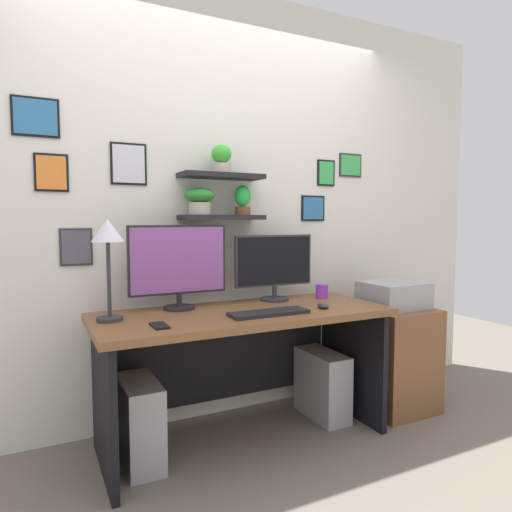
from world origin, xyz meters
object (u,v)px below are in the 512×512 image
keyboard (269,313)px  desk_lamp (108,241)px  cell_phone (159,326)px  computer_tower_right (322,384)px  printer (393,295)px  monitor_left (178,264)px  desk (240,345)px  coffee_mug (322,291)px  drawer_cabinet (392,357)px  computer_tower_left (140,422)px  monitor_right (274,265)px  computer_mouse (323,306)px

keyboard → desk_lamp: (-0.79, 0.23, 0.39)m
cell_phone → computer_tower_right: bearing=11.6°
printer → monitor_left: bearing=170.5°
desk_lamp → computer_tower_right: bearing=-0.4°
desk → monitor_left: (-0.31, 0.16, 0.47)m
desk → coffee_mug: bearing=8.9°
monitor_left → printer: monitor_left is taller
drawer_cabinet → monitor_left: bearing=170.5°
desk → drawer_cabinet: 1.11m
computer_tower_left → monitor_right: bearing=12.3°
monitor_left → monitor_right: monitor_left is taller
desk_lamp → printer: bearing=-2.8°
desk → desk_lamp: desk_lamp is taller
keyboard → desk_lamp: desk_lamp is taller
computer_tower_right → printer: bearing=-9.1°
coffee_mug → computer_tower_left: 1.35m
monitor_right → coffee_mug: 0.37m
cell_phone → desk: bearing=22.6°
desk_lamp → printer: size_ratio=1.35×
computer_tower_right → computer_tower_left: bearing=-178.0°
keyboard → computer_mouse: bearing=1.8°
computer_tower_left → cell_phone: bearing=-71.2°
monitor_right → desk: bearing=-152.4°
desk → monitor_right: bearing=27.6°
keyboard → computer_mouse: size_ratio=4.89×
computer_mouse → computer_tower_right: (0.15, 0.21, -0.56)m
coffee_mug → computer_tower_left: coffee_mug is taller
computer_tower_right → drawer_cabinet: bearing=-9.1°
computer_tower_left → computer_tower_right: size_ratio=1.04×
computer_mouse → coffee_mug: 0.36m
computer_tower_left → drawer_cabinet: bearing=-1.4°
monitor_right → drawer_cabinet: size_ratio=0.79×
coffee_mug → drawer_cabinet: (0.45, -0.17, -0.46)m
keyboard → computer_tower_left: size_ratio=1.01×
desk → computer_mouse: 0.53m
desk → computer_tower_left: (-0.59, -0.03, -0.32)m
keyboard → computer_tower_right: (0.50, 0.22, -0.55)m
desk_lamp → cell_phone: bearing=-50.8°
keyboard → computer_tower_right: bearing=23.5°
monitor_right → coffee_mug: monitor_right is taller
computer_mouse → printer: size_ratio=0.24×
drawer_cabinet → printer: printer is taller
monitor_left → desk_lamp: (-0.40, -0.15, 0.14)m
keyboard → cell_phone: (-0.60, -0.01, -0.01)m
monitor_right → computer_tower_left: monitor_right is taller
monitor_right → computer_mouse: size_ratio=5.92×
monitor_left → drawer_cabinet: size_ratio=0.84×
desk_lamp → computer_tower_left: (0.13, -0.05, -0.94)m
computer_mouse → computer_tower_left: size_ratio=0.21×
monitor_right → desk_lamp: bearing=-171.9°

